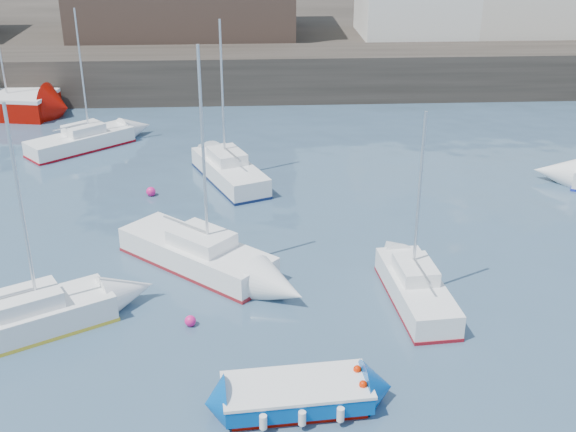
{
  "coord_description": "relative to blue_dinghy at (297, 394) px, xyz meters",
  "views": [
    {
      "loc": [
        -1.36,
        -12.74,
        12.78
      ],
      "look_at": [
        0.0,
        12.0,
        1.5
      ],
      "focal_mm": 45.0,
      "sensor_mm": 36.0,
      "label": 1
    }
  ],
  "objects": [
    {
      "name": "quay_wall",
      "position": [
        0.28,
        32.17,
        1.08
      ],
      "size": [
        90.0,
        5.0,
        3.0
      ],
      "primitive_type": "cube",
      "color": "#28231E",
      "rests_on": "ground"
    },
    {
      "name": "land_strip",
      "position": [
        0.28,
        50.17,
        0.98
      ],
      "size": [
        90.0,
        32.0,
        2.8
      ],
      "primitive_type": "cube",
      "color": "#28231E",
      "rests_on": "ground"
    },
    {
      "name": "blue_dinghy",
      "position": [
        0.0,
        0.0,
        0.0
      ],
      "size": [
        4.13,
        2.25,
        0.76
      ],
      "color": "#8F0901",
      "rests_on": "ground"
    },
    {
      "name": "sailboat_a",
      "position": [
        -8.32,
        3.97,
        0.1
      ],
      "size": [
        5.85,
        4.38,
        7.41
      ],
      "color": "white",
      "rests_on": "ground"
    },
    {
      "name": "sailboat_b",
      "position": [
        -3.14,
        8.18,
        0.11
      ],
      "size": [
        6.13,
        5.8,
        8.24
      ],
      "color": "white",
      "rests_on": "ground"
    },
    {
      "name": "sailboat_c",
      "position": [
        4.37,
        5.19,
        0.08
      ],
      "size": [
        2.0,
        5.08,
        6.54
      ],
      "color": "white",
      "rests_on": "ground"
    },
    {
      "name": "sailboat_f",
      "position": [
        -2.11,
        16.65,
        0.11
      ],
      "size": [
        3.93,
        6.04,
        7.51
      ],
      "color": "white",
      "rests_on": "ground"
    },
    {
      "name": "sailboat_h",
      "position": [
        -10.14,
        21.75,
        0.05
      ],
      "size": [
        5.51,
        5.08,
        7.33
      ],
      "color": "white",
      "rests_on": "ground"
    },
    {
      "name": "buoy_near",
      "position": [
        -3.13,
        4.17,
        -0.42
      ],
      "size": [
        0.37,
        0.37,
        0.37
      ],
      "primitive_type": "sphere",
      "color": "#E11976",
      "rests_on": "ground"
    },
    {
      "name": "buoy_mid",
      "position": [
        4.64,
        4.7,
        -0.42
      ],
      "size": [
        0.39,
        0.39,
        0.39
      ],
      "primitive_type": "sphere",
      "color": "#E11976",
      "rests_on": "ground"
    },
    {
      "name": "buoy_far",
      "position": [
        -5.66,
        15.05,
        -0.42
      ],
      "size": [
        0.43,
        0.43,
        0.43
      ],
      "primitive_type": "sphere",
      "color": "#E11976",
      "rests_on": "ground"
    }
  ]
}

